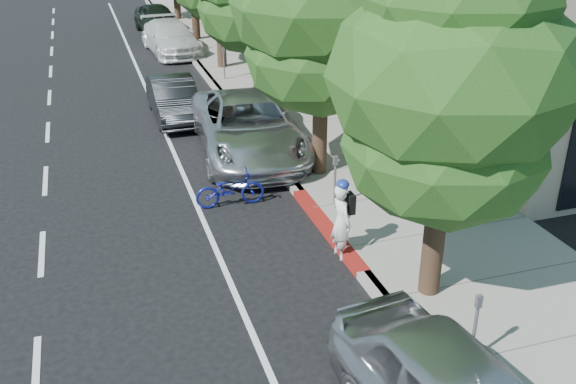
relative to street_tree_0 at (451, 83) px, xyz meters
name	(u,v)px	position (x,y,z in m)	size (l,w,h in m)	color
ground	(344,253)	(-0.90, 2.00, -4.21)	(120.00, 120.00, 0.00)	black
sidewalk	(316,123)	(1.40, 10.00, -4.14)	(4.60, 56.00, 0.15)	gray
curb	(249,130)	(-0.90, 10.00, -4.14)	(0.30, 56.00, 0.15)	#9E998E
curb_red_segment	(328,229)	(-0.90, 3.00, -4.14)	(0.32, 4.00, 0.15)	maroon
street_tree_0	(451,83)	(0.00, 0.00, 0.00)	(4.22, 4.22, 6.84)	black
street_tree_1	(323,7)	(0.00, 6.00, 0.29)	(4.58, 4.58, 7.33)	black
cyclist	(341,221)	(-1.03, 1.92, -3.38)	(0.61, 0.40, 1.66)	white
bicycle	(230,189)	(-2.70, 5.00, -3.77)	(0.59, 1.70, 0.89)	navy
silver_suv	(248,127)	(-1.40, 8.19, -3.36)	(2.82, 6.12, 1.70)	silver
dark_sedan	(174,99)	(-2.96, 12.14, -3.54)	(1.43, 4.10, 1.35)	black
white_pickup	(171,37)	(-1.62, 21.84, -3.47)	(2.07, 5.10, 1.48)	white
dark_suv_far	(157,19)	(-1.60, 26.72, -3.44)	(1.83, 4.54, 1.55)	black
pedestrian	(269,69)	(0.76, 13.35, -3.11)	(0.92, 0.72, 1.90)	black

